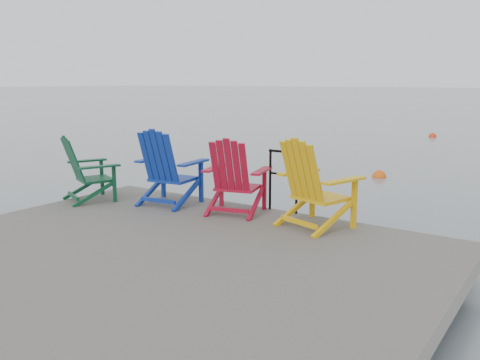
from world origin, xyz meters
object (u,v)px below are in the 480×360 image
Objects in this scene: handrail at (283,175)px; chair_red at (235,176)px; chair_yellow at (314,183)px; buoy_b at (433,137)px; chair_green at (86,169)px; chair_blue at (167,167)px; buoy_a at (379,177)px.

handrail is 0.71m from chair_red.
buoy_b is (-2.63, 17.01, -1.08)m from chair_yellow.
chair_blue is at bearing 47.20° from chair_green.
chair_yellow is 17.25m from buoy_b.
chair_blue reaches higher than chair_green.
chair_green is 0.95× the size of chair_red.
buoy_b is (-1.39, 17.01, -1.04)m from chair_red.
chair_yellow is (1.24, -0.01, 0.04)m from chair_red.
handrail is at bearing -83.42° from buoy_b.
chair_red reaches higher than chair_green.
chair_blue is 3.24× the size of buoy_a.
chair_green is at bearing -152.79° from chair_yellow.
chair_yellow reaches higher than handrail.
buoy_a is (1.05, 6.65, -1.08)m from chair_blue.
chair_red is at bearing -89.05° from buoy_a.
chair_yellow is 3.24× the size of buoy_a.
chair_red is 1.24m from chair_yellow.
buoy_a is (-0.63, 6.03, -1.04)m from handrail.
buoy_b is (1.00, 17.67, -1.02)m from chair_green.
chair_red is 17.10m from buoy_b.
handrail is 0.83× the size of chair_red.
buoy_b is at bearing 110.44° from chair_green.
chair_yellow reaches higher than chair_green.
chair_blue is 17.17m from buoy_b.
chair_green is 2.87× the size of buoy_a.
chair_red is (2.38, 0.67, 0.03)m from chair_green.
chair_green reaches higher than buoy_b.
handrail is at bearing 45.35° from chair_green.
chair_blue is at bearing -89.24° from buoy_b.
chair_yellow reaches higher than buoy_b.
handrail is 0.88× the size of chair_green.
chair_green is at bearing -158.33° from handrail.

